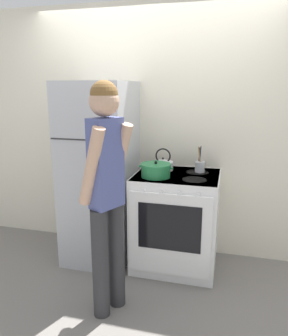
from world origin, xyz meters
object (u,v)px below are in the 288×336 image
stove_range (176,221)px  person (107,188)px  tea_kettle (163,164)px  utensil_jar (200,166)px  dutch_oven_pot (156,170)px  refrigerator (100,173)px

stove_range → person: size_ratio=0.52×
stove_range → tea_kettle: 0.56m
stove_range → person: (-0.39, -0.79, 0.54)m
utensil_jar → tea_kettle: bearing=-179.0°
tea_kettle → person: 0.98m
stove_range → tea_kettle: tea_kettle is taller
utensil_jar → person: (-0.59, -0.96, 0.02)m
stove_range → tea_kettle: bearing=135.2°
stove_range → utensil_jar: utensil_jar is taller
dutch_oven_pot → tea_kettle: size_ratio=1.28×
refrigerator → dutch_oven_pot: refrigerator is taller
tea_kettle → dutch_oven_pot: bearing=-93.0°
tea_kettle → person: bearing=-103.5°
dutch_oven_pot → tea_kettle: tea_kettle is taller
stove_range → dutch_oven_pot: dutch_oven_pot is taller
refrigerator → utensil_jar: bearing=9.2°
refrigerator → dutch_oven_pot: 0.62m
refrigerator → stove_range: bearing=-0.9°
tea_kettle → person: person is taller
dutch_oven_pot → stove_range: bearing=31.3°
refrigerator → dutch_oven_pot: size_ratio=5.61×
refrigerator → stove_range: refrigerator is taller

